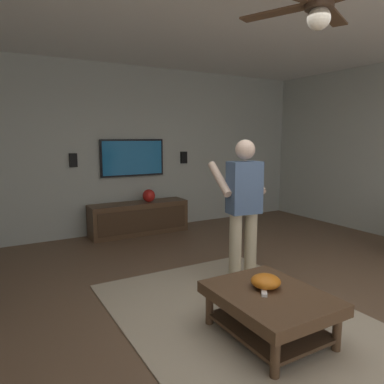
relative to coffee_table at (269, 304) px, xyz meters
The scene contains 13 objects.
ground_plane 0.49m from the coffee_table, 45.17° to the right, with size 8.73×8.73×0.00m, color brown.
wall_back_tv 4.14m from the coffee_table, ahead, with size 0.10×7.27×2.88m, color #B2B7AD.
area_rug 0.35m from the coffee_table, ahead, with size 3.17×2.08×0.01m, color tan.
coffee_table is the anchor object (origin of this frame).
media_console 3.64m from the coffee_table, ahead, with size 0.45×1.70×0.55m.
tv 4.01m from the coffee_table, ahead, with size 0.05×1.15×0.64m.
person_standing 1.33m from the coffee_table, 26.67° to the right, with size 0.58×0.59×1.64m.
bowl 0.18m from the coffee_table, 18.79° to the right, with size 0.25×0.25×0.11m, color orange.
remote_white 0.13m from the coffee_table, 85.60° to the left, with size 0.15×0.04×0.02m, color white.
vase_round 3.64m from the coffee_table, ahead, with size 0.22×0.22×0.22m, color red.
wall_speaker_left 4.22m from the coffee_table, 18.68° to the right, with size 0.06×0.12×0.22m, color black.
wall_speaker_right 4.08m from the coffee_table, 10.53° to the left, with size 0.06×0.12×0.22m, color black.
ceiling_fan 2.27m from the coffee_table, 153.25° to the right, with size 1.17×1.17×0.46m.
Camera 1 is at (-2.39, 2.24, 1.67)m, focal length 33.62 mm.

